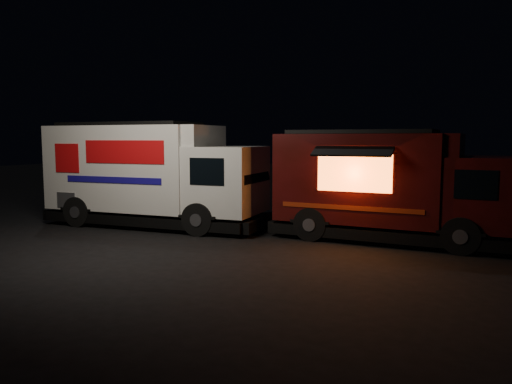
{
  "coord_description": "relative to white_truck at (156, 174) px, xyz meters",
  "views": [
    {
      "loc": [
        7.8,
        -13.15,
        2.9
      ],
      "look_at": [
        0.71,
        2.0,
        1.12
      ],
      "focal_mm": 35.0,
      "sensor_mm": 36.0,
      "label": 1
    }
  ],
  "objects": [
    {
      "name": "ground",
      "position": [
        2.29,
        -0.51,
        -1.73
      ],
      "size": [
        80.0,
        80.0,
        0.0
      ],
      "primitive_type": "plane",
      "color": "black",
      "rests_on": "ground"
    },
    {
      "name": "white_truck",
      "position": [
        0.0,
        0.0,
        0.0
      ],
      "size": [
        7.79,
        3.14,
        3.46
      ],
      "primitive_type": null,
      "rotation": [
        0.0,
        0.0,
        0.07
      ],
      "color": "silver",
      "rests_on": "ground"
    },
    {
      "name": "red_truck",
      "position": [
        7.61,
        0.82,
        -0.15
      ],
      "size": [
        6.83,
        2.59,
        3.16
      ],
      "primitive_type": null,
      "rotation": [
        0.0,
        0.0,
        -0.01
      ],
      "color": "#3E0B0D",
      "rests_on": "ground"
    }
  ]
}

